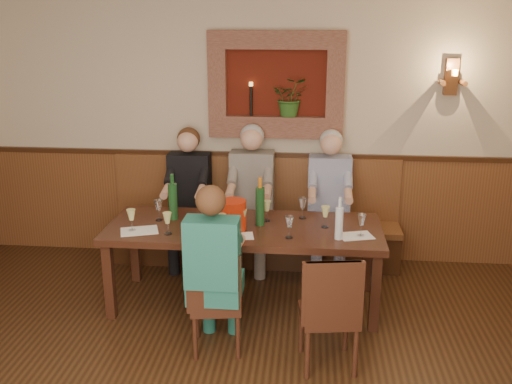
# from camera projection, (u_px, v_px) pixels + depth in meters

# --- Properties ---
(room_shell) EXTENTS (6.04, 6.04, 2.82)m
(room_shell) POSITION_uv_depth(u_px,v_px,m) (201.00, 144.00, 2.90)
(room_shell) COLOR beige
(room_shell) RESTS_ON ground
(wainscoting) EXTENTS (6.02, 6.02, 1.15)m
(wainscoting) POSITION_uv_depth(u_px,v_px,m) (207.00, 365.00, 3.29)
(wainscoting) COLOR brown
(wainscoting) RESTS_ON ground
(wall_niche) EXTENTS (1.36, 0.30, 1.06)m
(wall_niche) POSITION_uv_depth(u_px,v_px,m) (280.00, 90.00, 5.70)
(wall_niche) COLOR #51160B
(wall_niche) RESTS_ON ground
(wall_sconce) EXTENTS (0.25, 0.20, 0.35)m
(wall_sconce) POSITION_uv_depth(u_px,v_px,m) (452.00, 78.00, 5.50)
(wall_sconce) COLOR brown
(wall_sconce) RESTS_ON ground
(dining_table) EXTENTS (2.40, 0.90, 0.75)m
(dining_table) POSITION_uv_depth(u_px,v_px,m) (244.00, 234.00, 5.02)
(dining_table) COLOR #351910
(dining_table) RESTS_ON ground
(bench) EXTENTS (3.00, 0.45, 1.11)m
(bench) POSITION_uv_depth(u_px,v_px,m) (255.00, 232.00, 6.02)
(bench) COLOR #381E0F
(bench) RESTS_ON ground
(chair_near_left) EXTENTS (0.43, 0.43, 0.86)m
(chair_near_left) POSITION_uv_depth(u_px,v_px,m) (217.00, 320.00, 4.43)
(chair_near_left) COLOR #351910
(chair_near_left) RESTS_ON ground
(chair_near_right) EXTENTS (0.46, 0.46, 0.92)m
(chair_near_right) POSITION_uv_depth(u_px,v_px,m) (328.00, 334.00, 4.21)
(chair_near_right) COLOR #351910
(chair_near_right) RESTS_ON ground
(person_bench_left) EXTENTS (0.43, 0.52, 1.44)m
(person_bench_left) POSITION_uv_depth(u_px,v_px,m) (189.00, 209.00, 5.90)
(person_bench_left) COLOR black
(person_bench_left) RESTS_ON ground
(person_bench_mid) EXTENTS (0.44, 0.55, 1.48)m
(person_bench_mid) POSITION_uv_depth(u_px,v_px,m) (251.00, 210.00, 5.83)
(person_bench_mid) COLOR #5A5553
(person_bench_mid) RESTS_ON ground
(person_bench_right) EXTENTS (0.43, 0.52, 1.44)m
(person_bench_right) POSITION_uv_depth(u_px,v_px,m) (329.00, 214.00, 5.77)
(person_bench_right) COLOR navy
(person_bench_right) RESTS_ON ground
(person_chair_front) EXTENTS (0.40, 0.49, 1.38)m
(person_chair_front) POSITION_uv_depth(u_px,v_px,m) (215.00, 284.00, 4.32)
(person_chair_front) COLOR #1A545D
(person_chair_front) RESTS_ON ground
(spittoon_bucket) EXTENTS (0.26, 0.26, 0.26)m
(spittoon_bucket) POSITION_uv_depth(u_px,v_px,m) (233.00, 215.00, 4.88)
(spittoon_bucket) COLOR red
(spittoon_bucket) RESTS_ON dining_table
(wine_bottle_green_a) EXTENTS (0.09, 0.09, 0.43)m
(wine_bottle_green_a) POSITION_uv_depth(u_px,v_px,m) (260.00, 205.00, 4.97)
(wine_bottle_green_a) COLOR #19471E
(wine_bottle_green_a) RESTS_ON dining_table
(wine_bottle_green_b) EXTENTS (0.08, 0.08, 0.42)m
(wine_bottle_green_b) POSITION_uv_depth(u_px,v_px,m) (173.00, 201.00, 5.12)
(wine_bottle_green_b) COLOR #19471E
(wine_bottle_green_b) RESTS_ON dining_table
(water_bottle) EXTENTS (0.08, 0.08, 0.36)m
(water_bottle) POSITION_uv_depth(u_px,v_px,m) (339.00, 222.00, 4.67)
(water_bottle) COLOR silver
(water_bottle) RESTS_ON dining_table
(tasting_sheet_a) EXTENTS (0.37, 0.31, 0.00)m
(tasting_sheet_a) POSITION_uv_depth(u_px,v_px,m) (139.00, 231.00, 4.88)
(tasting_sheet_a) COLOR white
(tasting_sheet_a) RESTS_ON dining_table
(tasting_sheet_b) EXTENTS (0.27, 0.22, 0.00)m
(tasting_sheet_b) POSITION_uv_depth(u_px,v_px,m) (239.00, 236.00, 4.76)
(tasting_sheet_b) COLOR white
(tasting_sheet_b) RESTS_ON dining_table
(tasting_sheet_c) EXTENTS (0.32, 0.26, 0.00)m
(tasting_sheet_c) POSITION_uv_depth(u_px,v_px,m) (356.00, 236.00, 4.77)
(tasting_sheet_c) COLOR white
(tasting_sheet_c) RESTS_ON dining_table
(tasting_sheet_d) EXTENTS (0.31, 0.26, 0.00)m
(tasting_sheet_d) POSITION_uv_depth(u_px,v_px,m) (206.00, 236.00, 4.76)
(tasting_sheet_d) COLOR white
(tasting_sheet_d) RESTS_ON dining_table
(wine_glass_0) EXTENTS (0.08, 0.08, 0.19)m
(wine_glass_0) POSITION_uv_depth(u_px,v_px,m) (132.00, 220.00, 4.86)
(wine_glass_0) COLOR #CFD37E
(wine_glass_0) RESTS_ON dining_table
(wine_glass_1) EXTENTS (0.08, 0.08, 0.19)m
(wine_glass_1) POSITION_uv_depth(u_px,v_px,m) (159.00, 210.00, 5.11)
(wine_glass_1) COLOR white
(wine_glass_1) RESTS_ON dining_table
(wine_glass_2) EXTENTS (0.08, 0.08, 0.19)m
(wine_glass_2) POSITION_uv_depth(u_px,v_px,m) (168.00, 223.00, 4.79)
(wine_glass_2) COLOR #CFD37E
(wine_glass_2) RESTS_ON dining_table
(wine_glass_3) EXTENTS (0.08, 0.08, 0.19)m
(wine_glass_3) POSITION_uv_depth(u_px,v_px,m) (211.00, 212.00, 5.05)
(wine_glass_3) COLOR white
(wine_glass_3) RESTS_ON dining_table
(wine_glass_4) EXTENTS (0.08, 0.08, 0.19)m
(wine_glass_4) POSITION_uv_depth(u_px,v_px,m) (243.00, 220.00, 4.86)
(wine_glass_4) COLOR #CFD37E
(wine_glass_4) RESTS_ON dining_table
(wine_glass_5) EXTENTS (0.08, 0.08, 0.19)m
(wine_glass_5) POSITION_uv_depth(u_px,v_px,m) (267.00, 211.00, 5.09)
(wine_glass_5) COLOR #CFD37E
(wine_glass_5) RESTS_ON dining_table
(wine_glass_6) EXTENTS (0.08, 0.08, 0.19)m
(wine_glass_6) POSITION_uv_depth(u_px,v_px,m) (289.00, 227.00, 4.70)
(wine_glass_6) COLOR white
(wine_glass_6) RESTS_ON dining_table
(wine_glass_7) EXTENTS (0.08, 0.08, 0.19)m
(wine_glass_7) POSITION_uv_depth(u_px,v_px,m) (325.00, 217.00, 4.94)
(wine_glass_7) COLOR #CFD37E
(wine_glass_7) RESTS_ON dining_table
(wine_glass_8) EXTENTS (0.08, 0.08, 0.19)m
(wine_glass_8) POSITION_uv_depth(u_px,v_px,m) (361.00, 225.00, 4.74)
(wine_glass_8) COLOR white
(wine_glass_8) RESTS_ON dining_table
(wine_glass_9) EXTENTS (0.08, 0.08, 0.19)m
(wine_glass_9) POSITION_uv_depth(u_px,v_px,m) (222.00, 225.00, 4.75)
(wine_glass_9) COLOR #CFD37E
(wine_glass_9) RESTS_ON dining_table
(wine_glass_10) EXTENTS (0.08, 0.08, 0.19)m
(wine_glass_10) POSITION_uv_depth(u_px,v_px,m) (303.00, 208.00, 5.17)
(wine_glass_10) COLOR white
(wine_glass_10) RESTS_ON dining_table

